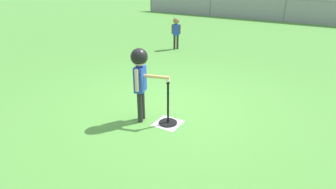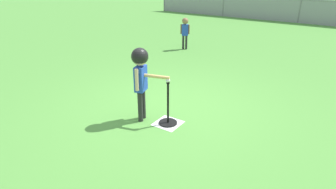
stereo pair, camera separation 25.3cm
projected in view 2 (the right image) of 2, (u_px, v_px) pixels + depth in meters
ground_plane at (173, 108)px, 5.59m from camera, size 60.00×60.00×0.00m
home_plate at (168, 123)px, 5.04m from camera, size 0.44×0.44×0.01m
batting_tee at (168, 117)px, 4.99m from camera, size 0.32×0.32×0.77m
baseball_on_tee at (168, 80)px, 4.72m from camera, size 0.07×0.07×0.07m
batter_child at (141, 70)px, 4.81m from camera, size 0.64×0.36×1.31m
fielder_deep_center at (185, 29)px, 9.41m from camera, size 0.28×0.20×1.03m
outfield_fence at (300, 10)px, 14.05m from camera, size 16.06×0.06×1.15m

